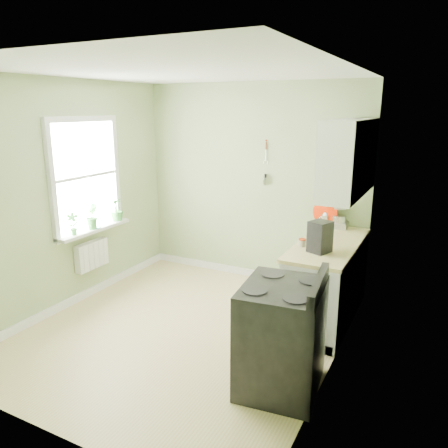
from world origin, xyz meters
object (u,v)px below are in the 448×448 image
at_px(stove, 282,336).
at_px(kettle, 325,219).
at_px(stand_mixer, 341,214).
at_px(coffee_maker, 320,238).

distance_m(stove, kettle, 2.25).
relative_size(stand_mixer, kettle, 2.25).
relative_size(stove, kettle, 6.21).
relative_size(kettle, coffee_maker, 0.52).
bearing_deg(stand_mixer, kettle, -174.18).
bearing_deg(coffee_maker, stove, -89.98).
bearing_deg(kettle, stand_mixer, 5.82).
height_order(stand_mixer, kettle, stand_mixer).
relative_size(stand_mixer, coffee_maker, 1.17).
distance_m(stand_mixer, coffee_maker, 1.11).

